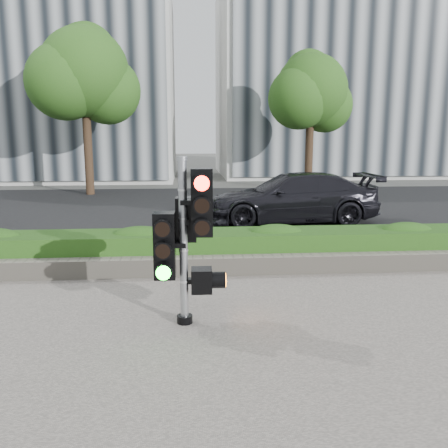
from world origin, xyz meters
name	(u,v)px	position (x,y,z in m)	size (l,w,h in m)	color
ground	(207,314)	(0.00, 0.00, 0.00)	(120.00, 120.00, 0.00)	#51514C
sidewalk	(219,409)	(0.00, -2.50, 0.01)	(16.00, 11.00, 0.03)	#9E9389
road	(195,209)	(0.00, 10.00, 0.01)	(60.00, 13.00, 0.02)	black
curb	(201,256)	(0.00, 3.15, 0.06)	(60.00, 0.25, 0.12)	gray
stone_wall	(203,266)	(0.00, 1.90, 0.20)	(12.00, 0.32, 0.34)	gray
hedge	(202,249)	(0.00, 2.55, 0.37)	(12.00, 1.00, 0.68)	#448629
building_left	(34,49)	(-9.00, 23.00, 7.50)	(16.00, 9.00, 15.00)	#B7B7B2
building_right	(356,82)	(11.00, 25.00, 6.00)	(18.00, 10.00, 12.00)	#B7B7B2
tree_left	(84,76)	(-4.52, 14.56, 5.04)	(4.61, 4.03, 7.34)	black
tree_right	(310,93)	(5.48, 15.55, 4.48)	(4.10, 3.58, 6.53)	black
traffic_signal	(186,233)	(-0.30, -0.35, 1.30)	(0.79, 0.58, 2.29)	black
car_dark	(292,198)	(2.83, 7.15, 0.76)	(2.07, 5.08, 1.48)	black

